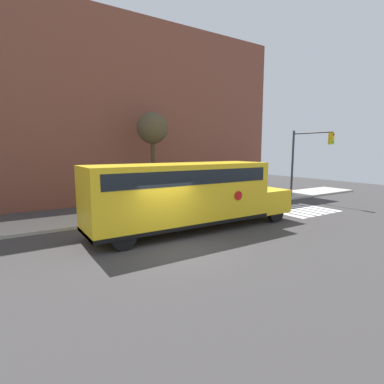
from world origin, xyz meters
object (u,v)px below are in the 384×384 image
(school_bus, at_px, (188,193))
(traffic_light, at_px, (305,154))
(stop_sign, at_px, (262,180))
(tree_near_sidewalk, at_px, (152,129))

(school_bus, distance_m, traffic_light, 12.39)
(stop_sign, distance_m, tree_near_sidewalk, 8.80)
(traffic_light, bearing_deg, stop_sign, 156.74)
(school_bus, height_order, traffic_light, traffic_light)
(school_bus, xyz_separation_m, stop_sign, (8.92, 3.85, -0.20))
(stop_sign, relative_size, tree_near_sidewalk, 0.39)
(traffic_light, relative_size, tree_near_sidewalk, 0.83)
(stop_sign, bearing_deg, traffic_light, -23.26)
(school_bus, bearing_deg, tree_near_sidewalk, 77.97)
(school_bus, xyz_separation_m, tree_near_sidewalk, (1.45, 6.81, 3.39))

